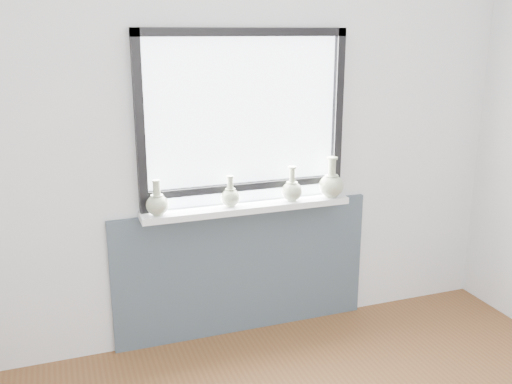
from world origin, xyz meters
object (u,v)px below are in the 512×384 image
object	(u,v)px
vase_c	(292,190)
vase_d	(331,184)
vase_a	(157,203)
windowsill	(247,207)
vase_b	(230,196)

from	to	relation	value
vase_c	vase_d	xyz separation A→B (m)	(0.27, -0.01, 0.02)
vase_a	vase_c	bearing A→B (deg)	0.43
windowsill	vase_c	world-z (taller)	vase_c
vase_b	vase_d	world-z (taller)	vase_d
vase_b	vase_d	distance (m)	0.67
windowsill	vase_a	world-z (taller)	vase_a
vase_c	vase_a	bearing A→B (deg)	-179.57
vase_d	vase_c	bearing A→B (deg)	178.47
vase_c	vase_d	distance (m)	0.27
vase_c	windowsill	bearing A→B (deg)	175.55
windowsill	vase_b	size ratio (longest dim) A/B	6.93
vase_b	vase_c	size ratio (longest dim) A/B	0.86
windowsill	vase_b	distance (m)	0.14
windowsill	vase_c	size ratio (longest dim) A/B	5.97
vase_c	vase_d	world-z (taller)	vase_d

